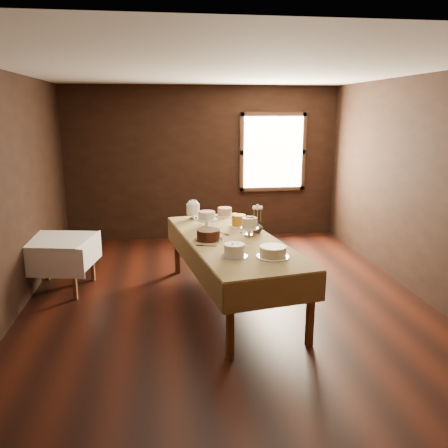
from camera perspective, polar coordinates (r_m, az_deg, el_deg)
floor at (r=5.87m, az=0.27°, el=-9.51°), size 5.00×6.00×0.01m
ceiling at (r=5.40m, az=0.31°, el=18.88°), size 5.00×6.00×0.01m
wall_back at (r=8.41m, az=-2.62°, el=7.60°), size 5.00×0.02×2.80m
wall_front at (r=2.62m, az=9.66°, el=-7.36°), size 5.00×0.02×2.80m
wall_left at (r=5.68m, az=-25.58°, el=3.08°), size 0.02×6.00×2.80m
wall_right at (r=6.31m, az=23.43°, el=4.28°), size 0.02×6.00×2.80m
window at (r=8.55m, az=6.21°, el=8.98°), size 1.10×0.05×1.30m
display_table at (r=5.52m, az=0.94°, el=-2.48°), size 1.49×2.84×0.84m
side_table at (r=6.39m, az=-20.28°, el=-2.45°), size 0.99×0.99×0.71m
cake_meringue at (r=6.48m, az=-3.93°, el=1.52°), size 0.25×0.25×0.24m
cake_speckled at (r=6.68m, az=0.10°, el=1.51°), size 0.26×0.26×0.12m
cake_lattice at (r=6.05m, az=-2.20°, el=0.52°), size 0.30×0.30×0.21m
cake_caramel at (r=6.08m, az=1.86°, el=0.40°), size 0.25×0.25×0.16m
cake_chocolate at (r=5.42m, az=-1.98°, el=-1.43°), size 0.39×0.39×0.13m
cake_flowers at (r=5.62m, az=3.20°, el=-0.44°), size 0.26×0.26×0.24m
cake_swirl at (r=4.81m, az=1.30°, el=-3.39°), size 0.28×0.28×0.14m
cake_cream at (r=4.83m, az=6.18°, el=-3.53°), size 0.39×0.39×0.12m
cake_server_a at (r=5.19m, az=2.55°, el=-2.82°), size 0.24×0.10×0.01m
cake_server_c at (r=5.77m, az=-0.47°, el=-1.08°), size 0.14×0.22×0.01m
cake_server_d at (r=5.90m, az=2.39°, el=-0.74°), size 0.10×0.24×0.01m
cake_server_e at (r=5.20m, az=-1.74°, el=-2.78°), size 0.24×0.08×0.01m
flower_vase at (r=5.77m, az=4.21°, el=-0.39°), size 0.16×0.16×0.15m
flower_bouquet at (r=5.73m, az=4.24°, el=1.48°), size 0.14×0.14×0.20m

